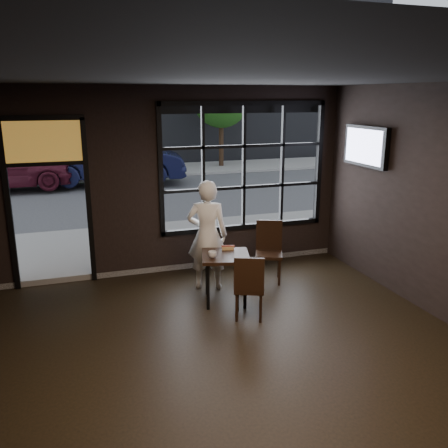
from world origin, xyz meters
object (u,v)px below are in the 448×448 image
object	(u,v)px
man	(207,235)
navy_car	(114,160)
cafe_table	(225,278)
chair_near	(249,286)

from	to	relation	value
man	navy_car	bearing A→B (deg)	-67.10
cafe_table	navy_car	xyz separation A→B (m)	(-0.59, 10.34, 0.52)
man	cafe_table	bearing A→B (deg)	119.50
cafe_table	navy_car	bearing A→B (deg)	107.94
man	navy_car	world-z (taller)	man
cafe_table	man	bearing A→B (deg)	114.15
man	navy_car	distance (m)	9.75
chair_near	navy_car	size ratio (longest dim) A/B	0.20
chair_near	man	world-z (taller)	man
man	navy_car	xyz separation A→B (m)	(-0.49, 9.73, 0.01)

